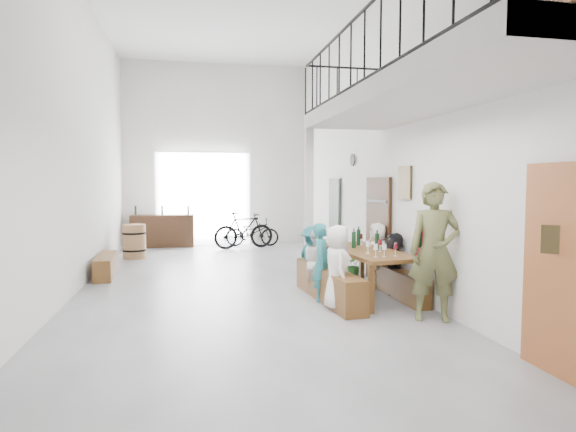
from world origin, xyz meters
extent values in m
plane|color=slate|center=(0.00, 0.00, 0.00)|extent=(12.00, 12.00, 0.00)
plane|color=white|center=(0.00, 6.00, 2.75)|extent=(5.50, 0.00, 5.50)
plane|color=white|center=(0.00, -6.00, 2.75)|extent=(5.50, 0.00, 5.50)
plane|color=white|center=(-2.75, 0.00, 2.75)|extent=(0.00, 12.00, 12.00)
plane|color=white|center=(2.75, 0.00, 2.75)|extent=(0.00, 12.00, 12.00)
cube|color=white|center=(-0.40, 5.94, 1.40)|extent=(2.80, 0.08, 2.80)
cube|color=brown|center=(2.70, -4.90, 1.05)|extent=(0.06, 0.95, 2.10)
cube|color=#39220F|center=(2.70, -0.30, 1.00)|extent=(0.06, 1.10, 2.00)
cube|color=#333E32|center=(2.70, 2.50, 1.00)|extent=(0.06, 0.80, 2.00)
cube|color=#3B2F17|center=(2.72, -1.40, 1.90)|extent=(0.04, 0.45, 0.55)
cylinder|color=white|center=(2.71, 1.20, 2.40)|extent=(0.04, 0.28, 0.28)
cube|color=silver|center=(2.00, -3.20, 3.00)|extent=(1.50, 5.60, 0.25)
cube|color=black|center=(1.27, -3.20, 3.98)|extent=(0.03, 5.60, 0.03)
cube|color=black|center=(1.27, -3.20, 3.15)|extent=(0.03, 5.60, 0.03)
cube|color=black|center=(2.00, -0.42, 3.98)|extent=(1.50, 0.03, 0.03)
cube|color=silver|center=(1.30, -0.45, 1.44)|extent=(0.14, 0.14, 2.88)
cube|color=brown|center=(2.04, -1.43, 0.76)|extent=(1.10, 2.28, 0.06)
cube|color=brown|center=(1.75, -2.41, 0.36)|extent=(0.08, 0.08, 0.73)
cube|color=brown|center=(2.50, -2.34, 0.36)|extent=(0.08, 0.08, 0.73)
cube|color=brown|center=(1.57, -0.52, 0.36)|extent=(0.08, 0.08, 0.73)
cube|color=brown|center=(2.33, -0.45, 0.36)|extent=(0.08, 0.08, 0.73)
cube|color=brown|center=(1.36, -1.53, 0.26)|extent=(0.55, 2.30, 0.52)
cube|color=brown|center=(2.57, -1.45, 0.23)|extent=(0.26, 1.98, 0.45)
cylinder|color=black|center=(2.18, -1.53, 0.97)|extent=(0.07, 0.07, 0.35)
cylinder|color=black|center=(1.91, -1.16, 0.97)|extent=(0.07, 0.07, 0.35)
cylinder|color=black|center=(2.11, -0.85, 0.97)|extent=(0.07, 0.07, 0.35)
cube|color=brown|center=(-2.50, 1.30, 0.21)|extent=(0.41, 1.54, 0.43)
cylinder|color=#986B42|center=(-2.19, 3.60, 0.43)|extent=(0.57, 0.57, 0.86)
cylinder|color=black|center=(-2.19, 3.60, 0.21)|extent=(0.58, 0.58, 0.05)
cylinder|color=black|center=(-2.19, 3.60, 0.64)|extent=(0.58, 0.58, 0.05)
cube|color=#39220F|center=(-1.61, 5.65, 0.47)|extent=(1.82, 0.57, 0.95)
cylinder|color=black|center=(-2.36, 5.64, 1.09)|extent=(0.06, 0.06, 0.28)
cylinder|color=black|center=(-1.61, 5.64, 1.09)|extent=(0.06, 0.06, 0.28)
cylinder|color=black|center=(-0.86, 5.59, 1.09)|extent=(0.06, 0.06, 0.28)
imported|color=white|center=(1.33, -2.09, 0.64)|extent=(0.48, 0.67, 1.27)
imported|color=#237076|center=(1.25, -1.52, 0.63)|extent=(0.45, 0.54, 1.25)
imported|color=white|center=(1.28, -1.12, 0.56)|extent=(0.58, 0.66, 1.12)
imported|color=#237076|center=(1.32, -0.60, 0.56)|extent=(0.60, 0.81, 1.12)
imported|color=#B21E30|center=(2.68, -2.07, 0.61)|extent=(0.55, 0.78, 1.22)
imported|color=black|center=(2.58, -1.35, 0.53)|extent=(0.59, 1.03, 1.06)
imported|color=white|center=(2.53, -0.72, 0.58)|extent=(0.46, 0.62, 1.17)
imported|color=brown|center=(2.47, -2.89, 0.96)|extent=(0.81, 0.67, 1.91)
imported|color=#1F531D|center=(2.45, 0.30, 0.23)|extent=(0.48, 0.44, 0.46)
imported|color=black|center=(1.01, 5.33, 0.41)|extent=(1.64, 0.78, 0.83)
imported|color=black|center=(0.71, 4.85, 0.53)|extent=(1.82, 0.82, 1.06)
camera|label=1|loc=(-0.82, -8.90, 1.90)|focal=30.00mm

